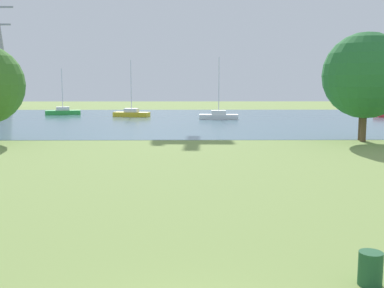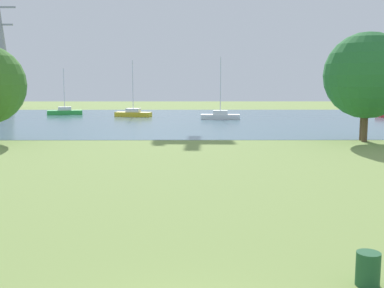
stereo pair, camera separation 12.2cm
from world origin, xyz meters
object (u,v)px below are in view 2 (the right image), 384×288
at_px(litter_bin, 368,269).
at_px(sailboat_green, 65,111).
at_px(sailboat_white, 220,116).
at_px(tree_west_near, 367,75).
at_px(sailboat_yellow, 133,113).
at_px(tree_east_far, 365,81).

height_order(litter_bin, sailboat_green, sailboat_green).
bearing_deg(sailboat_white, sailboat_green, 158.87).
relative_size(sailboat_green, tree_west_near, 0.76).
bearing_deg(litter_bin, sailboat_green, 111.22).
height_order(sailboat_yellow, sailboat_white, sailboat_white).
distance_m(litter_bin, sailboat_white, 47.75).
distance_m(sailboat_yellow, tree_east_far, 33.31).
bearing_deg(sailboat_green, tree_east_far, -42.61).
xyz_separation_m(sailboat_white, tree_west_near, (9.93, -21.63, 4.70)).
xyz_separation_m(sailboat_green, tree_east_far, (31.56, -29.04, 4.33)).
relative_size(sailboat_white, sailboat_green, 1.18).
relative_size(litter_bin, sailboat_green, 0.12).
distance_m(sailboat_white, tree_east_far, 23.45).
bearing_deg(sailboat_white, tree_west_near, -65.34).
bearing_deg(tree_west_near, sailboat_yellow, 129.24).
relative_size(sailboat_green, tree_east_far, 0.92).
xyz_separation_m(litter_bin, sailboat_white, (-0.28, 47.75, 0.07)).
xyz_separation_m(sailboat_white, tree_east_far, (10.08, -20.73, 4.32)).
bearing_deg(tree_east_far, sailboat_green, 137.39).
relative_size(litter_bin, tree_west_near, 0.09).
distance_m(litter_bin, sailboat_green, 60.13).
distance_m(tree_west_near, tree_east_far, 0.99).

